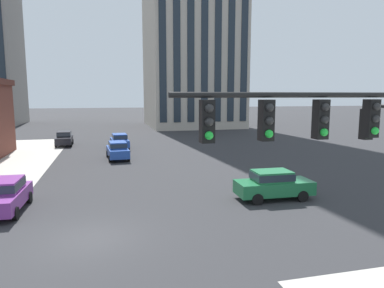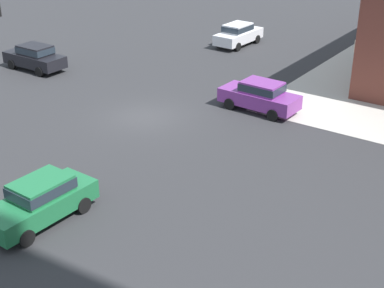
{
  "view_description": "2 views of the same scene",
  "coord_description": "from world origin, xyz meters",
  "views": [
    {
      "loc": [
        0.8,
        -14.51,
        5.96
      ],
      "look_at": [
        5.11,
        2.93,
        3.45
      ],
      "focal_mm": 32.51,
      "sensor_mm": 36.0,
      "label": 1
    },
    {
      "loc": [
        21.62,
        18.37,
        11.84
      ],
      "look_at": [
        5.3,
        6.89,
        2.33
      ],
      "focal_mm": 52.99,
      "sensor_mm": 36.0,
      "label": 2
    }
  ],
  "objects": [
    {
      "name": "traffic_signal_main",
      "position": [
        6.69,
        -7.38,
        4.5
      ],
      "size": [
        6.36,
        2.09,
        6.69
      ],
      "color": "black",
      "rests_on": "ground"
    },
    {
      "name": "car_main_northbound_near",
      "position": [
        10.04,
        3.32,
        0.92
      ],
      "size": [
        4.45,
        1.98,
        1.68
      ],
      "color": "#1E6B3D",
      "rests_on": "ground"
    },
    {
      "name": "car_parked_curb",
      "position": [
        -4.17,
        29.26,
        0.92
      ],
      "size": [
        1.98,
        4.45,
        1.68
      ],
      "color": "black",
      "rests_on": "ground"
    },
    {
      "name": "ground_plane",
      "position": [
        0.0,
        0.0,
        0.0
      ],
      "size": [
        320.0,
        320.0,
        0.0
      ],
      "primitive_type": "plane",
      "color": "#2D2D30"
    },
    {
      "name": "car_cross_eastbound",
      "position": [
        1.75,
        18.49,
        0.92
      ],
      "size": [
        2.12,
        4.51,
        1.68
      ],
      "color": "#23479E",
      "rests_on": "ground"
    },
    {
      "name": "car_main_southbound_far",
      "position": [
        2.18,
        25.25,
        0.92
      ],
      "size": [
        2.12,
        4.51,
        1.68
      ],
      "color": "#23479E",
      "rests_on": "ground"
    },
    {
      "name": "car_main_southbound_near",
      "position": [
        -4.4,
        4.63,
        0.92
      ],
      "size": [
        1.99,
        4.45,
        1.68
      ],
      "color": "#7A3389",
      "rests_on": "ground"
    }
  ]
}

